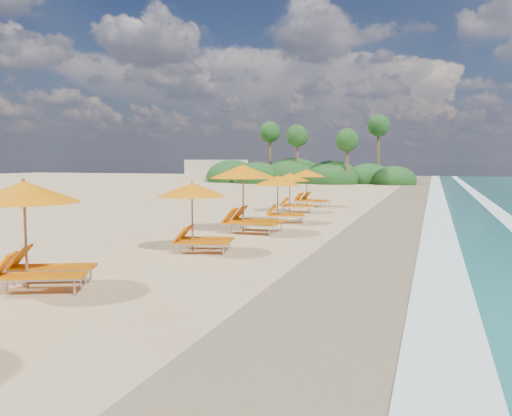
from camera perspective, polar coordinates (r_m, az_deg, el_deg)
ground at (r=16.45m, az=0.00°, el=-4.17°), size 160.00×160.00×0.00m
wet_sand at (r=15.64m, az=14.05°, el=-4.80°), size 4.00×160.00×0.01m
surf_foam at (r=15.64m, az=23.99°, el=-5.01°), size 4.00×160.00×0.01m
station_2 at (r=11.76m, az=-23.22°, el=-1.93°), size 3.04×3.02×2.33m
station_3 at (r=15.38m, az=-6.45°, el=-0.43°), size 2.57×2.47×2.10m
station_4 at (r=19.39m, az=-0.87°, el=1.61°), size 2.79×2.57×2.61m
station_5 at (r=22.59m, az=2.81°, el=1.38°), size 2.69×2.64×2.09m
station_6 at (r=27.15m, az=4.07°, el=2.02°), size 2.69×2.64×2.09m
station_7 at (r=30.74m, az=5.89°, el=2.53°), size 2.80×2.72×2.24m
treeline at (r=62.76m, az=4.94°, el=3.66°), size 25.80×8.80×9.74m
beach_building at (r=68.99m, az=-4.34°, el=4.14°), size 7.00×5.00×2.80m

